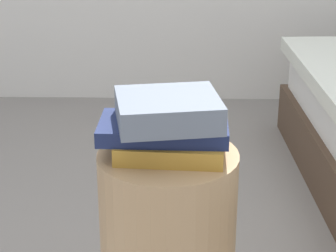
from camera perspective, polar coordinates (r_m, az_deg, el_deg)
book_ochre at (r=1.48m, az=0.23°, el=-1.87°), size 0.26×0.19×0.04m
book_navy at (r=1.47m, az=-0.41°, el=-0.24°), size 0.30×0.17×0.04m
book_slate at (r=1.45m, az=0.08°, el=1.45°), size 0.26×0.23×0.06m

